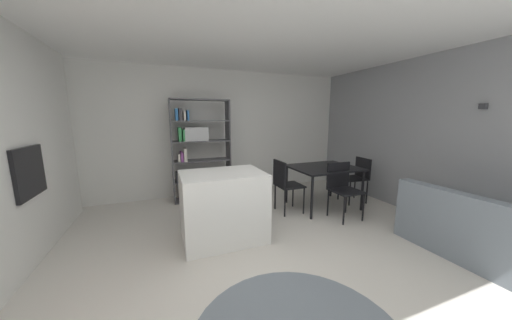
{
  "coord_description": "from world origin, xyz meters",
  "views": [
    {
      "loc": [
        -1.01,
        -2.5,
        1.66
      ],
      "look_at": [
        0.16,
        0.48,
        1.09
      ],
      "focal_mm": 16.98,
      "sensor_mm": 36.0,
      "label": 1
    }
  ],
  "objects_px": {
    "open_bookshelf": "(195,147)",
    "dining_chair_island_side": "(285,181)",
    "dining_chair_window_side": "(357,175)",
    "dining_chair_near": "(342,185)",
    "sofa": "(489,240)",
    "dining_table": "(324,170)",
    "kitchen_island": "(223,206)",
    "built_in_oven": "(29,172)"
  },
  "relations": [
    {
      "from": "dining_chair_island_side",
      "to": "sofa",
      "type": "relative_size",
      "value": 0.51
    },
    {
      "from": "kitchen_island",
      "to": "dining_chair_window_side",
      "type": "relative_size",
      "value": 1.24
    },
    {
      "from": "dining_table",
      "to": "sofa",
      "type": "xyz_separation_m",
      "value": [
        0.64,
        -2.2,
        -0.42
      ]
    },
    {
      "from": "dining_chair_island_side",
      "to": "built_in_oven",
      "type": "bearing_deg",
      "value": 94.99
    },
    {
      "from": "built_in_oven",
      "to": "dining_chair_island_side",
      "type": "relative_size",
      "value": 0.67
    },
    {
      "from": "dining_chair_window_side",
      "to": "sofa",
      "type": "relative_size",
      "value": 0.48
    },
    {
      "from": "dining_chair_near",
      "to": "open_bookshelf",
      "type": "bearing_deg",
      "value": 140.24
    },
    {
      "from": "built_in_oven",
      "to": "open_bookshelf",
      "type": "height_order",
      "value": "open_bookshelf"
    },
    {
      "from": "built_in_oven",
      "to": "sofa",
      "type": "xyz_separation_m",
      "value": [
        4.78,
        -1.93,
        -0.79
      ]
    },
    {
      "from": "kitchen_island",
      "to": "dining_chair_island_side",
      "type": "height_order",
      "value": "kitchen_island"
    },
    {
      "from": "built_in_oven",
      "to": "dining_table",
      "type": "distance_m",
      "value": 4.17
    },
    {
      "from": "dining_table",
      "to": "dining_chair_island_side",
      "type": "distance_m",
      "value": 0.82
    },
    {
      "from": "built_in_oven",
      "to": "dining_chair_island_side",
      "type": "bearing_deg",
      "value": 4.69
    },
    {
      "from": "built_in_oven",
      "to": "dining_table",
      "type": "bearing_deg",
      "value": 3.76
    },
    {
      "from": "dining_chair_window_side",
      "to": "dining_chair_near",
      "type": "relative_size",
      "value": 0.96
    },
    {
      "from": "dining_table",
      "to": "dining_chair_window_side",
      "type": "distance_m",
      "value": 0.82
    },
    {
      "from": "open_bookshelf",
      "to": "dining_chair_window_side",
      "type": "distance_m",
      "value": 3.26
    },
    {
      "from": "sofa",
      "to": "dining_chair_near",
      "type": "bearing_deg",
      "value": 20.69
    },
    {
      "from": "built_in_oven",
      "to": "kitchen_island",
      "type": "bearing_deg",
      "value": -7.0
    },
    {
      "from": "kitchen_island",
      "to": "dining_chair_island_side",
      "type": "distance_m",
      "value": 1.34
    },
    {
      "from": "built_in_oven",
      "to": "dining_chair_near",
      "type": "bearing_deg",
      "value": -3.27
    },
    {
      "from": "dining_chair_window_side",
      "to": "sofa",
      "type": "height_order",
      "value": "dining_chair_window_side"
    },
    {
      "from": "dining_table",
      "to": "dining_chair_near",
      "type": "xyz_separation_m",
      "value": [
        -0.0,
        -0.51,
        -0.14
      ]
    },
    {
      "from": "open_bookshelf",
      "to": "dining_chair_window_side",
      "type": "height_order",
      "value": "open_bookshelf"
    },
    {
      "from": "dining_chair_window_side",
      "to": "dining_chair_near",
      "type": "distance_m",
      "value": 0.95
    },
    {
      "from": "dining_chair_window_side",
      "to": "dining_table",
      "type": "bearing_deg",
      "value": -84.78
    },
    {
      "from": "dining_chair_window_side",
      "to": "dining_chair_near",
      "type": "height_order",
      "value": "dining_chair_near"
    },
    {
      "from": "dining_chair_island_side",
      "to": "sofa",
      "type": "distance_m",
      "value": 2.65
    },
    {
      "from": "built_in_oven",
      "to": "sofa",
      "type": "distance_m",
      "value": 5.22
    },
    {
      "from": "dining_table",
      "to": "dining_chair_window_side",
      "type": "xyz_separation_m",
      "value": [
        0.81,
        -0.01,
        -0.16
      ]
    },
    {
      "from": "open_bookshelf",
      "to": "dining_chair_island_side",
      "type": "distance_m",
      "value": 1.91
    },
    {
      "from": "kitchen_island",
      "to": "dining_chair_island_side",
      "type": "bearing_deg",
      "value": 23.47
    },
    {
      "from": "open_bookshelf",
      "to": "dining_table",
      "type": "bearing_deg",
      "value": -30.59
    },
    {
      "from": "dining_table",
      "to": "dining_chair_window_side",
      "type": "height_order",
      "value": "dining_chair_window_side"
    },
    {
      "from": "dining_table",
      "to": "dining_chair_island_side",
      "type": "bearing_deg",
      "value": 179.96
    },
    {
      "from": "sofa",
      "to": "dining_table",
      "type": "bearing_deg",
      "value": 16.19
    },
    {
      "from": "kitchen_island",
      "to": "dining_chair_window_side",
      "type": "xyz_separation_m",
      "value": [
        2.84,
        0.52,
        0.07
      ]
    },
    {
      "from": "dining_table",
      "to": "dining_chair_window_side",
      "type": "bearing_deg",
      "value": -0.67
    },
    {
      "from": "sofa",
      "to": "built_in_oven",
      "type": "bearing_deg",
      "value": 68.02
    },
    {
      "from": "kitchen_island",
      "to": "dining_chair_window_side",
      "type": "distance_m",
      "value": 2.89
    },
    {
      "from": "kitchen_island",
      "to": "dining_chair_island_side",
      "type": "relative_size",
      "value": 1.17
    },
    {
      "from": "dining_chair_island_side",
      "to": "dining_chair_near",
      "type": "distance_m",
      "value": 0.96
    }
  ]
}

